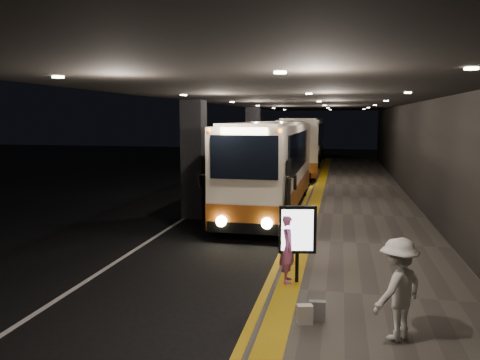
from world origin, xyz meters
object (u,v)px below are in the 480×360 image
(coach_second, at_px, (300,148))
(coach_third, at_px, (308,141))
(bag_plain, at_px, (305,314))
(coach_main, at_px, (271,169))
(passenger_boarding, at_px, (288,248))
(info_sign, at_px, (297,231))
(passenger_waiting_white, at_px, (398,289))
(bag_polka, at_px, (317,311))
(stanchion_post, at_px, (293,239))

(coach_second, height_order, coach_third, coach_second)
(coach_third, height_order, bag_plain, coach_third)
(coach_main, distance_m, passenger_boarding, 8.99)
(passenger_boarding, bearing_deg, info_sign, -92.62)
(passenger_waiting_white, xyz_separation_m, bag_plain, (-1.51, 0.23, -0.67))
(bag_polka, bearing_deg, bag_plain, -135.85)
(passenger_boarding, bearing_deg, bag_plain, -173.65)
(coach_second, distance_m, coach_third, 10.28)
(info_sign, bearing_deg, bag_polka, -85.41)
(bag_polka, relative_size, stanchion_post, 0.29)
(bag_polka, bearing_deg, stanchion_post, 103.23)
(passenger_boarding, distance_m, bag_plain, 2.18)
(passenger_waiting_white, distance_m, bag_plain, 1.67)
(coach_main, xyz_separation_m, info_sign, (1.87, -8.78, -0.37))
(coach_main, relative_size, info_sign, 6.54)
(passenger_waiting_white, distance_m, bag_polka, 1.53)
(passenger_waiting_white, relative_size, bag_plain, 4.92)
(bag_plain, distance_m, stanchion_post, 3.54)
(stanchion_post, bearing_deg, passenger_waiting_white, -60.66)
(bag_plain, height_order, stanchion_post, stanchion_post)
(passenger_boarding, distance_m, passenger_waiting_white, 3.05)
(coach_main, xyz_separation_m, passenger_waiting_white, (3.71, -11.06, -0.68))
(passenger_boarding, relative_size, passenger_waiting_white, 0.91)
(coach_third, xyz_separation_m, passenger_waiting_white, (3.85, -34.50, -0.73))
(passenger_boarding, bearing_deg, passenger_waiting_white, -146.11)
(info_sign, relative_size, stanchion_post, 1.43)
(coach_main, height_order, passenger_boarding, coach_main)
(bag_plain, xyz_separation_m, stanchion_post, (-0.56, 3.47, 0.43))
(bag_plain, bearing_deg, coach_third, 93.89)
(coach_third, height_order, bag_polka, coach_third)
(passenger_boarding, bearing_deg, bag_polka, -166.40)
(passenger_boarding, relative_size, bag_plain, 4.47)
(bag_polka, distance_m, bag_plain, 0.29)
(coach_second, xyz_separation_m, bag_plain, (2.20, -23.99, -1.41))
(bag_polka, bearing_deg, coach_third, 94.26)
(coach_main, relative_size, passenger_waiting_white, 6.66)
(bag_polka, bearing_deg, coach_main, 102.73)
(passenger_waiting_white, bearing_deg, bag_polka, -67.05)
(bag_polka, bearing_deg, passenger_waiting_white, -18.00)
(coach_third, bearing_deg, coach_main, -90.56)
(info_sign, bearing_deg, passenger_boarding, 174.11)
(coach_main, distance_m, stanchion_post, 7.60)
(passenger_waiting_white, bearing_deg, coach_third, -132.70)
(passenger_waiting_white, bearing_deg, info_sign, -100.09)
(bag_plain, xyz_separation_m, info_sign, (-0.33, 2.05, 0.98))
(stanchion_post, bearing_deg, bag_plain, -80.78)
(bag_polka, bearing_deg, coach_second, 95.77)
(coach_main, height_order, stanchion_post, coach_main)
(bag_polka, xyz_separation_m, bag_plain, (-0.21, -0.20, -0.00))
(bag_plain, relative_size, stanchion_post, 0.29)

